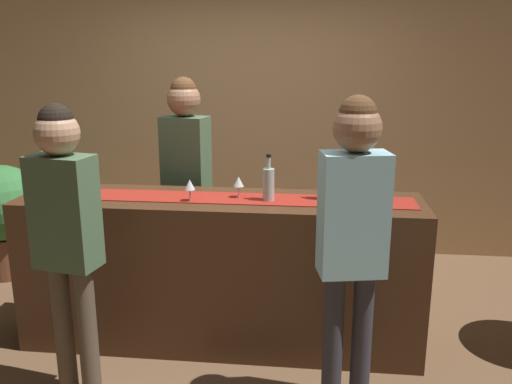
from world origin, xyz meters
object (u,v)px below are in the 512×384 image
(wine_bottle_clear, at_px, (268,184))
(wine_bottle_amber, at_px, (359,184))
(customer_sipping, at_px, (353,224))
(customer_browsing, at_px, (65,222))
(wine_glass_far_end, at_px, (239,182))
(potted_plant_tall, at_px, (3,213))
(wine_bottle_green, at_px, (326,183))
(wine_glass_near_customer, at_px, (190,185))
(bartender, at_px, (186,166))
(wine_glass_mid_counter, at_px, (79,183))

(wine_bottle_clear, distance_m, wine_bottle_amber, 0.57)
(customer_sipping, relative_size, customer_browsing, 1.03)
(wine_glass_far_end, height_order, potted_plant_tall, wine_glass_far_end)
(wine_bottle_amber, xyz_separation_m, customer_browsing, (-1.62, -0.70, -0.09))
(wine_bottle_green, xyz_separation_m, potted_plant_tall, (-2.78, 0.89, -0.56))
(wine_glass_near_customer, bearing_deg, wine_glass_far_end, 21.75)
(wine_bottle_green, xyz_separation_m, bartender, (-1.04, 0.54, -0.03))
(bartender, bearing_deg, wine_bottle_amber, 169.30)
(customer_sipping, relative_size, potted_plant_tall, 1.76)
(customer_browsing, bearing_deg, wine_glass_mid_counter, 117.13)
(wine_glass_far_end, height_order, bartender, bartender)
(wine_bottle_clear, xyz_separation_m, wine_bottle_green, (0.37, 0.06, 0.00))
(wine_bottle_clear, bearing_deg, wine_bottle_amber, 5.47)
(wine_bottle_clear, bearing_deg, potted_plant_tall, 158.48)
(wine_bottle_clear, xyz_separation_m, wine_glass_near_customer, (-0.49, -0.07, -0.01))
(wine_bottle_amber, bearing_deg, wine_glass_mid_counter, -175.52)
(wine_bottle_clear, xyz_separation_m, customer_browsing, (-1.05, -0.64, -0.09))
(wine_bottle_clear, height_order, customer_browsing, customer_browsing)
(wine_glass_far_end, relative_size, bartender, 0.08)
(wine_bottle_clear, bearing_deg, bartender, 138.27)
(wine_bottle_green, xyz_separation_m, wine_bottle_amber, (0.20, -0.01, 0.00))
(customer_sipping, bearing_deg, wine_bottle_amber, 72.46)
(wine_bottle_clear, height_order, wine_glass_mid_counter, wine_bottle_clear)
(potted_plant_tall, bearing_deg, wine_glass_far_end, -22.21)
(wine_bottle_green, bearing_deg, wine_bottle_clear, -170.09)
(wine_bottle_green, relative_size, wine_glass_near_customer, 2.10)
(wine_bottle_clear, distance_m, potted_plant_tall, 2.65)
(wine_bottle_clear, distance_m, wine_glass_near_customer, 0.50)
(wine_bottle_green, distance_m, wine_glass_mid_counter, 1.59)
(wine_glass_near_customer, height_order, wine_glass_far_end, same)
(wine_glass_mid_counter, distance_m, potted_plant_tall, 1.67)
(wine_bottle_amber, relative_size, potted_plant_tall, 0.31)
(wine_glass_far_end, height_order, customer_sipping, customer_sipping)
(customer_sipping, height_order, customer_browsing, customer_sipping)
(wine_bottle_green, height_order, wine_glass_far_end, wine_bottle_green)
(wine_glass_far_end, distance_m, bartender, 0.74)
(wine_glass_far_end, bearing_deg, wine_glass_mid_counter, -172.57)
(wine_glass_mid_counter, relative_size, customer_browsing, 0.09)
(customer_browsing, bearing_deg, wine_bottle_green, 37.08)
(bartender, height_order, customer_browsing, bartender)
(customer_sipping, xyz_separation_m, potted_plant_tall, (-2.90, 1.58, -0.51))
(bartender, bearing_deg, wine_glass_near_customer, 118.46)
(wine_bottle_clear, height_order, wine_bottle_amber, same)
(wine_glass_far_end, relative_size, customer_sipping, 0.08)
(bartender, xyz_separation_m, potted_plant_tall, (-1.73, 0.35, -0.53))
(wine_bottle_green, bearing_deg, wine_glass_near_customer, -171.12)
(wine_bottle_amber, bearing_deg, wine_glass_far_end, -179.47)
(customer_sipping, bearing_deg, wine_bottle_clear, 116.88)
(wine_bottle_green, distance_m, wine_bottle_amber, 0.20)
(wine_bottle_green, distance_m, potted_plant_tall, 2.97)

